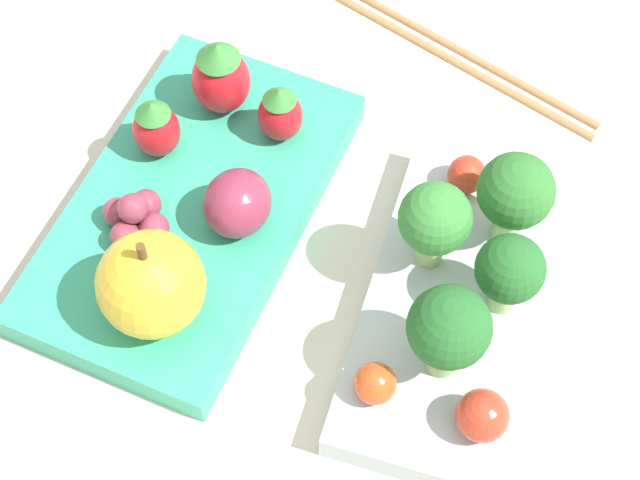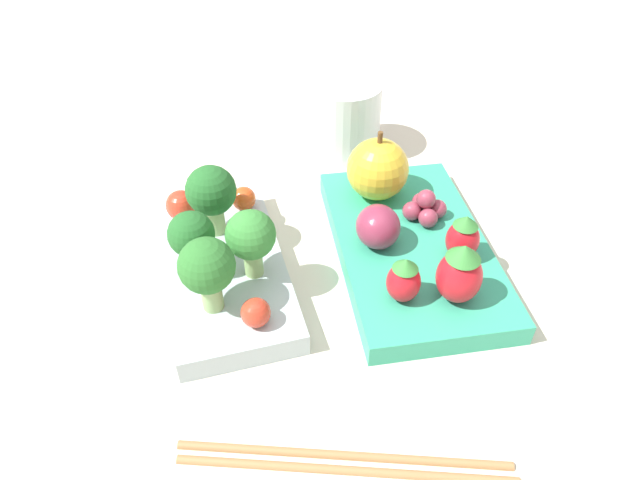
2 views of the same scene
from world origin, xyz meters
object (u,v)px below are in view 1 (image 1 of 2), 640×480
(strawberry_1, at_px, (156,127))
(bento_box_fruit, at_px, (192,211))
(broccoli_floret_3, at_px, (435,221))
(grape_cluster, at_px, (135,218))
(broccoli_floret_0, at_px, (449,329))
(strawberry_0, at_px, (221,76))
(broccoli_floret_1, at_px, (515,193))
(plum, at_px, (237,203))
(cherry_tomato_1, at_px, (375,383))
(bento_box_savoury, at_px, (455,310))
(apple, at_px, (151,284))
(cherry_tomato_0, at_px, (482,416))
(broccoli_floret_2, at_px, (510,271))
(chopsticks_pair, at_px, (445,48))
(cherry_tomato_2, at_px, (467,174))
(strawberry_2, at_px, (280,113))

(strawberry_1, bearing_deg, bento_box_fruit, 53.55)
(broccoli_floret_3, height_order, grape_cluster, broccoli_floret_3)
(broccoli_floret_0, height_order, strawberry_0, broccoli_floret_0)
(broccoli_floret_1, relative_size, grape_cluster, 1.57)
(bento_box_fruit, bearing_deg, plum, 90.93)
(cherry_tomato_1, bearing_deg, strawberry_1, -116.16)
(bento_box_savoury, xyz_separation_m, broccoli_floret_1, (-0.05, 0.01, 0.05))
(broccoli_floret_1, distance_m, apple, 0.19)
(cherry_tomato_0, bearing_deg, broccoli_floret_2, -167.75)
(bento_box_fruit, height_order, plum, plum)
(broccoli_floret_0, relative_size, chopsticks_pair, 0.30)
(cherry_tomato_2, distance_m, apple, 0.18)
(broccoli_floret_0, distance_m, broccoli_floret_1, 0.09)
(bento_box_fruit, relative_size, apple, 3.31)
(strawberry_2, xyz_separation_m, plum, (0.06, 0.01, -0.00))
(broccoli_floret_0, distance_m, cherry_tomato_2, 0.12)
(broccoli_floret_1, xyz_separation_m, grape_cluster, (0.08, -0.18, -0.03))
(apple, height_order, plum, apple)
(broccoli_floret_3, relative_size, apple, 0.89)
(cherry_tomato_2, distance_m, grape_cluster, 0.18)
(cherry_tomato_2, relative_size, strawberry_1, 0.53)
(bento_box_fruit, distance_m, cherry_tomato_0, 0.20)
(broccoli_floret_1, xyz_separation_m, strawberry_1, (0.03, -0.20, -0.02))
(plum, bearing_deg, broccoli_floret_0, 76.33)
(cherry_tomato_1, xyz_separation_m, grape_cluster, (-0.03, -0.16, -0.00))
(bento_box_fruit, bearing_deg, grape_cluster, -31.85)
(broccoli_floret_2, xyz_separation_m, chopsticks_pair, (-0.17, -0.10, -0.05))
(bento_box_fruit, relative_size, broccoli_floret_2, 3.99)
(cherry_tomato_0, bearing_deg, apple, -85.98)
(strawberry_1, height_order, grape_cluster, strawberry_1)
(broccoli_floret_1, bearing_deg, plum, -67.75)
(bento_box_savoury, xyz_separation_m, chopsticks_pair, (-0.17, -0.08, -0.01))
(cherry_tomato_0, height_order, cherry_tomato_2, cherry_tomato_0)
(strawberry_0, bearing_deg, strawberry_2, 83.43)
(bento_box_savoury, height_order, strawberry_1, strawberry_1)
(broccoli_floret_3, height_order, chopsticks_pair, broccoli_floret_3)
(bento_box_fruit, xyz_separation_m, broccoli_floret_3, (-0.02, 0.13, 0.05))
(strawberry_0, bearing_deg, cherry_tomato_0, 59.49)
(bento_box_fruit, height_order, strawberry_1, strawberry_1)
(broccoli_floret_3, distance_m, cherry_tomato_1, 0.09)
(broccoli_floret_3, bearing_deg, apple, -52.11)
(cherry_tomato_1, bearing_deg, cherry_tomato_0, 96.34)
(strawberry_2, bearing_deg, cherry_tomato_1, 42.68)
(strawberry_2, bearing_deg, bento_box_fruit, -21.11)
(bento_box_savoury, height_order, cherry_tomato_1, cherry_tomato_1)
(broccoli_floret_0, distance_m, broccoli_floret_3, 0.06)
(grape_cluster, bearing_deg, broccoli_floret_3, 108.76)
(broccoli_floret_1, bearing_deg, strawberry_2, -93.44)
(grape_cluster, bearing_deg, cherry_tomato_1, 78.24)
(chopsticks_pair, bearing_deg, grape_cluster, -25.77)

